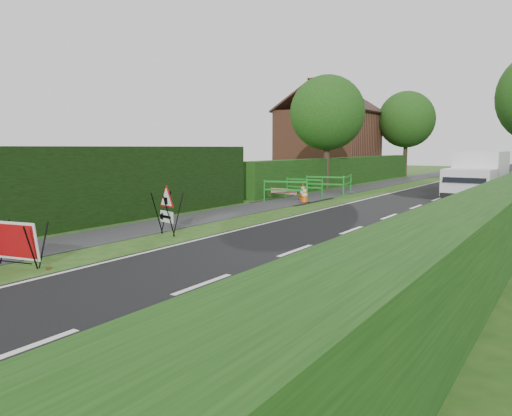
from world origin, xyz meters
The scene contains 23 objects.
ground centered at (0.00, 0.00, 0.00)m, with size 120.00×120.00×0.00m, color #224A15.
road_surface centered at (2.50, 35.00, 0.00)m, with size 6.00×90.00×0.02m, color black.
footpath centered at (-3.00, 35.00, 0.01)m, with size 2.00×90.00×0.02m, color #2D2D30.
hedge_west_near centered at (-5.00, 0.00, 0.00)m, with size 1.10×18.00×2.50m, color black.
hedge_west_far centered at (-5.00, 22.00, 0.00)m, with size 1.00×24.00×1.80m, color #14380F.
house_west centered at (-10.00, 30.00, 2.90)m, with size 7.50×7.40×7.88m.
tree_nw centered at (-4.60, 18.00, 4.48)m, with size 4.40×4.40×6.70m.
tree_fw centered at (-4.60, 34.00, 4.83)m, with size 4.80×4.80×7.24m.
red_rect_sign centered at (-1.56, -3.54, 0.54)m, with size 1.21×0.87×0.94m.
triangle_sign centered at (-1.58, 0.93, 0.83)m, with size 1.01×1.01×1.20m.
works_van centered at (4.21, 15.24, 1.21)m, with size 2.14×5.07×2.28m.
traffic_cone_0 centered at (5.34, 11.46, 0.39)m, with size 0.38×0.38×0.79m.
traffic_cone_1 centered at (5.57, 12.90, 0.39)m, with size 0.38×0.38×0.79m.
traffic_cone_2 centered at (5.32, 15.44, 0.39)m, with size 0.38×0.38×0.79m.
traffic_cone_3 centered at (-2.16, 10.47, 0.39)m, with size 0.38×0.38×0.79m.
traffic_cone_4 centered at (-2.77, 11.48, 0.39)m, with size 0.38×0.38×0.79m.
ped_barrier_0 centered at (-3.04, 10.30, 0.63)m, with size 2.08×0.86×1.00m.
ped_barrier_1 centered at (-3.05, 12.16, 0.63)m, with size 2.08×0.53×1.00m.
ped_barrier_2 centered at (-3.08, 14.55, 0.63)m, with size 2.09×0.72×1.00m.
ped_barrier_3 centered at (-2.22, 15.52, 0.63)m, with size 0.75×2.09×1.00m.
redwhite_plank centered at (-3.35, 10.66, 0.00)m, with size 1.50×0.04×0.25m, color red.
litter_can centered at (-0.89, -3.28, 0.00)m, with size 0.07×0.07×0.12m, color #BF7F4C.
hatchback_car centered at (2.00, 27.18, 0.65)m, with size 1.54×3.83×1.30m, color white.
Camera 1 is at (8.05, -9.32, 2.47)m, focal length 35.00 mm.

